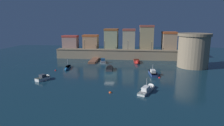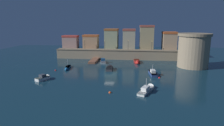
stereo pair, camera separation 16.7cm
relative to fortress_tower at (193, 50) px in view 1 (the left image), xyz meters
The scene contains 19 objects.
ground_plane 27.56m from the fortress_tower, 154.27° to the right, with size 123.87×123.87×0.00m, color #112D3D.
quay_wall 26.79m from the fortress_tower, 156.55° to the left, with size 45.97×3.65×3.58m.
old_town_backdrop 25.92m from the fortress_tower, 145.07° to the left, with size 44.23×5.84×9.17m.
fortress_tower is the anchor object (origin of this frame).
pier_dock 32.71m from the fortress_tower, behind, with size 2.40×8.44×0.70m.
quay_lamp_0 38.24m from the fortress_tower, 163.95° to the left, with size 0.32×0.32×3.82m.
quay_lamp_1 30.94m from the fortress_tower, 160.02° to the left, with size 0.32×0.32×3.39m.
quay_lamp_2 22.92m from the fortress_tower, 152.52° to the left, with size 0.32×0.32×3.58m.
quay_lamp_3 15.78m from the fortress_tower, 137.90° to the left, with size 0.32×0.32×3.38m.
moored_boat_0 27.98m from the fortress_tower, 122.83° to the right, with size 4.20×7.23×3.24m.
moored_boat_1 17.19m from the fortress_tower, 142.28° to the right, with size 2.04×6.72×3.12m.
moored_boat_2 43.69m from the fortress_tower, 155.03° to the right, with size 3.11×4.42×1.71m.
moored_boat_3 26.18m from the fortress_tower, 166.20° to the right, with size 1.99×4.91×1.70m.
moored_boat_4 18.05m from the fortress_tower, 166.61° to the left, with size 2.29×6.16×1.68m.
moored_boat_5 29.23m from the fortress_tower, behind, with size 2.57×5.55×2.04m.
moored_boat_6 38.59m from the fortress_tower, 169.13° to the right, with size 2.13×6.24×3.05m.
mooring_buoy_0 41.70m from the fortress_tower, 166.70° to the right, with size 0.49×0.49×0.49m, color red.
mooring_buoy_1 18.62m from the fortress_tower, 130.18° to the right, with size 0.51×0.51×0.51m, color red.
mooring_buoy_2 34.31m from the fortress_tower, 131.32° to the right, with size 0.56×0.56×0.56m, color #EA4C19.
Camera 1 is at (6.57, -49.70, 13.62)m, focal length 31.24 mm.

